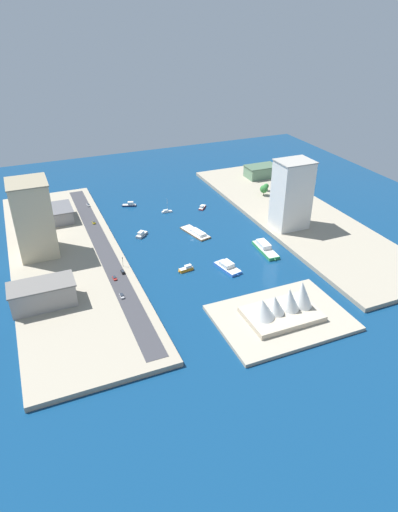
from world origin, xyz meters
The scene contains 26 objects.
ground_plane centered at (0.00, 0.00, 0.00)m, with size 440.00×440.00×0.00m, color navy.
quay_west centered at (-87.93, 0.00, 1.46)m, with size 70.00×240.00×2.92m, color #9E937F.
quay_east centered at (87.93, 0.00, 1.46)m, with size 70.00×240.00×2.92m, color #9E937F.
peninsula_point centered at (-8.03, 107.04, 1.00)m, with size 69.73×50.36×2.00m, color #A89E89.
road_strip centered at (63.37, 0.00, 3.00)m, with size 11.08×228.00×0.15m, color #38383D.
barge_flat_brown centered at (-4.57, -3.63, 1.13)m, with size 15.11×27.83×3.18m.
patrol_launch_navy centered at (26.67, -71.99, 1.34)m, with size 12.15×7.20×3.80m.
water_taxi_orange centered at (20.79, 41.16, 1.35)m, with size 10.73×4.50×3.57m.
catamaran_blue centered at (-4.11, 49.48, 1.68)m, with size 11.99×21.27×4.58m.
sailboat_small_white centered at (2.41, -48.26, 0.97)m, with size 8.96×2.79×11.56m.
ferry_green_doubledeck centered at (-38.08, 37.84, 1.99)m, with size 9.38×28.31×5.40m.
tugboat_red centered at (-27.02, -44.51, 1.02)m, with size 9.10×10.04×2.99m.
yacht_sleek_gray centered at (32.87, -15.81, 1.48)m, with size 10.53×10.28×4.01m.
hotel_broad_white centered at (-70.22, 16.29, 27.82)m, with size 24.87×20.05×49.73m.
carpark_squat_concrete centered at (106.87, 48.56, 9.75)m, with size 35.10×17.74×13.60m.
office_block_beige centered at (103.29, -12.61, 27.90)m, with size 24.29×26.27×49.89m.
warehouse_low_gray centered at (94.39, -61.27, 7.96)m, with size 40.62×26.77×10.01m.
terminal_long_green centered at (-104.49, -84.92, 8.40)m, with size 29.23×18.05×10.91m.
sedan_silver centered at (66.10, 58.08, 3.86)m, with size 2.03×4.89×1.60m.
pickup_red centered at (65.49, 38.05, 3.82)m, with size 2.01×4.69×1.52m.
suv_black centered at (59.16, 33.25, 3.84)m, with size 1.96×4.62×1.57m.
taxi_yellow_cab centered at (61.69, -43.91, 3.85)m, with size 2.13×4.27×1.56m.
van_white centered at (59.06, -78.40, 3.87)m, with size 2.11×4.43×1.62m.
traffic_light_waterfront centered at (57.01, 25.46, 7.26)m, with size 0.36×0.36×6.50m.
opera_landmark centered at (-7.98, 107.04, 8.55)m, with size 39.34×26.13×19.84m.
park_tree_cluster centered at (-85.44, -45.54, 8.19)m, with size 12.75×13.75×8.91m.
Camera 1 is at (106.35, 265.67, 147.86)m, focal length 31.41 mm.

